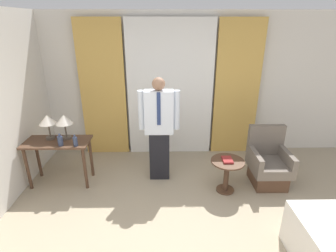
# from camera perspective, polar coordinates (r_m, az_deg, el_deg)

# --- Properties ---
(ground_plane) EXTENTS (16.00, 16.00, 0.00)m
(ground_plane) POSITION_cam_1_polar(r_m,az_deg,el_deg) (3.40, 1.58, -25.73)
(ground_plane) COLOR gray
(wall_back) EXTENTS (10.00, 0.06, 2.70)m
(wall_back) POSITION_cam_1_polar(r_m,az_deg,el_deg) (5.12, 0.44, 8.80)
(wall_back) COLOR silver
(wall_back) RESTS_ON ground_plane
(curtain_sheer_center) EXTENTS (1.61, 0.06, 2.58)m
(curtain_sheer_center) POSITION_cam_1_polar(r_m,az_deg,el_deg) (5.00, 0.48, 7.79)
(curtain_sheer_center) COLOR white
(curtain_sheer_center) RESTS_ON ground_plane
(curtain_drape_left) EXTENTS (0.84, 0.06, 2.58)m
(curtain_drape_left) POSITION_cam_1_polar(r_m,az_deg,el_deg) (5.13, -13.96, 7.50)
(curtain_drape_left) COLOR gold
(curtain_drape_left) RESTS_ON ground_plane
(curtain_drape_right) EXTENTS (0.84, 0.06, 2.58)m
(curtain_drape_right) POSITION_cam_1_polar(r_m,az_deg,el_deg) (5.19, 14.74, 7.59)
(curtain_drape_right) COLOR gold
(curtain_drape_right) RESTS_ON ground_plane
(desk) EXTENTS (1.02, 0.49, 0.75)m
(desk) POSITION_cam_1_polar(r_m,az_deg,el_deg) (4.55, -22.79, -4.62)
(desk) COLOR #4C3323
(desk) RESTS_ON ground_plane
(table_lamp_left) EXTENTS (0.27, 0.27, 0.40)m
(table_lamp_left) POSITION_cam_1_polar(r_m,az_deg,el_deg) (4.51, -24.72, 1.01)
(table_lamp_left) COLOR #4C4238
(table_lamp_left) RESTS_ON desk
(table_lamp_right) EXTENTS (0.27, 0.27, 0.40)m
(table_lamp_right) POSITION_cam_1_polar(r_m,az_deg,el_deg) (4.41, -21.66, 1.05)
(table_lamp_right) COLOR #4C4238
(table_lamp_right) RESTS_ON desk
(bottle_near_edge) EXTENTS (0.08, 0.08, 0.19)m
(bottle_near_edge) POSITION_cam_1_polar(r_m,az_deg,el_deg) (4.29, -22.40, -2.98)
(bottle_near_edge) COLOR #2D3851
(bottle_near_edge) RESTS_ON desk
(bottle_by_lamp) EXTENTS (0.07, 0.07, 0.18)m
(bottle_by_lamp) POSITION_cam_1_polar(r_m,az_deg,el_deg) (4.19, -19.53, -3.18)
(bottle_by_lamp) COLOR #2D3851
(bottle_by_lamp) RESTS_ON desk
(person) EXTENTS (0.66, 0.22, 1.73)m
(person) POSITION_cam_1_polar(r_m,az_deg,el_deg) (4.19, -1.95, -0.11)
(person) COLOR black
(person) RESTS_ON ground_plane
(armchair) EXTENTS (0.59, 0.65, 0.93)m
(armchair) POSITION_cam_1_polar(r_m,az_deg,el_deg) (4.63, 20.93, -7.84)
(armchair) COLOR #4C3323
(armchair) RESTS_ON ground_plane
(side_table) EXTENTS (0.51, 0.51, 0.54)m
(side_table) POSITION_cam_1_polar(r_m,az_deg,el_deg) (4.20, 12.69, -9.43)
(side_table) COLOR #4C3323
(side_table) RESTS_ON ground_plane
(book) EXTENTS (0.15, 0.21, 0.03)m
(book) POSITION_cam_1_polar(r_m,az_deg,el_deg) (4.11, 12.79, -7.19)
(book) COLOR maroon
(book) RESTS_ON side_table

